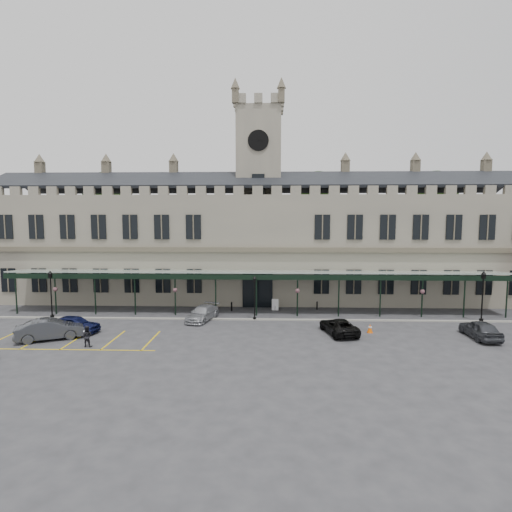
{
  "coord_description": "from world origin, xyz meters",
  "views": [
    {
      "loc": [
        1.24,
        -31.18,
        9.58
      ],
      "look_at": [
        0.0,
        6.0,
        6.0
      ],
      "focal_mm": 28.0,
      "sensor_mm": 36.0,
      "label": 1
    }
  ],
  "objects_px": {
    "clock_tower": "(259,187)",
    "car_left_a": "(74,324)",
    "sign_board": "(275,305)",
    "car_right_a": "(480,329)",
    "station_building": "(259,244)",
    "traffic_cone": "(370,328)",
    "lamp_post_mid": "(255,294)",
    "car_left_b": "(50,329)",
    "person_b": "(87,336)",
    "car_taxi": "(202,313)",
    "car_van": "(339,326)",
    "lamp_post_left": "(51,290)",
    "lamp_post_right": "(483,292)"
  },
  "relations": [
    {
      "from": "clock_tower",
      "to": "car_left_a",
      "type": "distance_m",
      "value": 24.66
    },
    {
      "from": "sign_board",
      "to": "car_right_a",
      "type": "height_order",
      "value": "car_right_a"
    },
    {
      "from": "station_building",
      "to": "traffic_cone",
      "type": "distance_m",
      "value": 18.24
    },
    {
      "from": "lamp_post_mid",
      "to": "sign_board",
      "type": "height_order",
      "value": "lamp_post_mid"
    },
    {
      "from": "traffic_cone",
      "to": "sign_board",
      "type": "height_order",
      "value": "sign_board"
    },
    {
      "from": "clock_tower",
      "to": "car_left_b",
      "type": "height_order",
      "value": "clock_tower"
    },
    {
      "from": "sign_board",
      "to": "person_b",
      "type": "xyz_separation_m",
      "value": [
        -14.17,
        -12.22,
        0.21
      ]
    },
    {
      "from": "traffic_cone",
      "to": "car_taxi",
      "type": "xyz_separation_m",
      "value": [
        -14.69,
        3.57,
        0.3
      ]
    },
    {
      "from": "car_left_b",
      "to": "car_left_a",
      "type": "bearing_deg",
      "value": -54.39
    },
    {
      "from": "car_taxi",
      "to": "car_van",
      "type": "relative_size",
      "value": 1.0
    },
    {
      "from": "lamp_post_left",
      "to": "person_b",
      "type": "height_order",
      "value": "lamp_post_left"
    },
    {
      "from": "sign_board",
      "to": "car_left_b",
      "type": "relative_size",
      "value": 0.24
    },
    {
      "from": "person_b",
      "to": "traffic_cone",
      "type": "bearing_deg",
      "value": -169.67
    },
    {
      "from": "car_left_b",
      "to": "sign_board",
      "type": "bearing_deg",
      "value": -85.64
    },
    {
      "from": "clock_tower",
      "to": "traffic_cone",
      "type": "height_order",
      "value": "clock_tower"
    },
    {
      "from": "lamp_post_right",
      "to": "station_building",
      "type": "bearing_deg",
      "value": 153.43
    },
    {
      "from": "lamp_post_left",
      "to": "car_taxi",
      "type": "xyz_separation_m",
      "value": [
        14.49,
        -0.26,
        -2.07
      ]
    },
    {
      "from": "sign_board",
      "to": "car_taxi",
      "type": "height_order",
      "value": "car_taxi"
    },
    {
      "from": "lamp_post_right",
      "to": "car_left_b",
      "type": "bearing_deg",
      "value": -169.95
    },
    {
      "from": "car_right_a",
      "to": "person_b",
      "type": "xyz_separation_m",
      "value": [
        -30.35,
        -3.1,
        0.05
      ]
    },
    {
      "from": "car_taxi",
      "to": "car_right_a",
      "type": "bearing_deg",
      "value": 4.57
    },
    {
      "from": "lamp_post_left",
      "to": "car_van",
      "type": "relative_size",
      "value": 1.01
    },
    {
      "from": "lamp_post_mid",
      "to": "person_b",
      "type": "xyz_separation_m",
      "value": [
        -12.19,
        -8.15,
        -1.7
      ]
    },
    {
      "from": "lamp_post_left",
      "to": "lamp_post_right",
      "type": "distance_m",
      "value": 40.3
    },
    {
      "from": "lamp_post_left",
      "to": "car_taxi",
      "type": "distance_m",
      "value": 14.64
    },
    {
      "from": "station_building",
      "to": "traffic_cone",
      "type": "height_order",
      "value": "station_building"
    },
    {
      "from": "station_building",
      "to": "lamp_post_left",
      "type": "bearing_deg",
      "value": -151.97
    },
    {
      "from": "car_taxi",
      "to": "clock_tower",
      "type": "bearing_deg",
      "value": 81.48
    },
    {
      "from": "station_building",
      "to": "person_b",
      "type": "bearing_deg",
      "value": -123.48
    },
    {
      "from": "lamp_post_right",
      "to": "lamp_post_mid",
      "type": "bearing_deg",
      "value": -179.88
    },
    {
      "from": "lamp_post_left",
      "to": "person_b",
      "type": "relative_size",
      "value": 2.91
    },
    {
      "from": "person_b",
      "to": "clock_tower",
      "type": "bearing_deg",
      "value": -124.33
    },
    {
      "from": "traffic_cone",
      "to": "person_b",
      "type": "xyz_separation_m",
      "value": [
        -21.99,
        -4.39,
        0.43
      ]
    },
    {
      "from": "lamp_post_right",
      "to": "car_van",
      "type": "distance_m",
      "value": 14.6
    },
    {
      "from": "station_building",
      "to": "car_left_a",
      "type": "relative_size",
      "value": 14.09
    },
    {
      "from": "clock_tower",
      "to": "lamp_post_left",
      "type": "relative_size",
      "value": 5.38
    },
    {
      "from": "sign_board",
      "to": "car_van",
      "type": "relative_size",
      "value": 0.26
    },
    {
      "from": "lamp_post_left",
      "to": "car_van",
      "type": "bearing_deg",
      "value": -9.08
    },
    {
      "from": "car_van",
      "to": "lamp_post_mid",
      "type": "bearing_deg",
      "value": -43.12
    },
    {
      "from": "lamp_post_left",
      "to": "traffic_cone",
      "type": "xyz_separation_m",
      "value": [
        29.18,
        -3.83,
        -2.37
      ]
    },
    {
      "from": "car_taxi",
      "to": "lamp_post_right",
      "type": "bearing_deg",
      "value": 17.0
    },
    {
      "from": "car_right_a",
      "to": "sign_board",
      "type": "bearing_deg",
      "value": -29.65
    },
    {
      "from": "lamp_post_left",
      "to": "car_left_a",
      "type": "xyz_separation_m",
      "value": [
        4.49,
        -4.69,
        -2.01
      ]
    },
    {
      "from": "lamp_post_left",
      "to": "lamp_post_mid",
      "type": "distance_m",
      "value": 19.38
    },
    {
      "from": "car_left_a",
      "to": "person_b",
      "type": "relative_size",
      "value": 2.69
    },
    {
      "from": "car_left_b",
      "to": "car_right_a",
      "type": "height_order",
      "value": "car_left_b"
    },
    {
      "from": "lamp_post_mid",
      "to": "traffic_cone",
      "type": "distance_m",
      "value": 10.71
    },
    {
      "from": "lamp_post_left",
      "to": "traffic_cone",
      "type": "height_order",
      "value": "lamp_post_left"
    },
    {
      "from": "station_building",
      "to": "car_taxi",
      "type": "height_order",
      "value": "station_building"
    },
    {
      "from": "lamp_post_right",
      "to": "car_left_a",
      "type": "relative_size",
      "value": 1.12
    }
  ]
}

